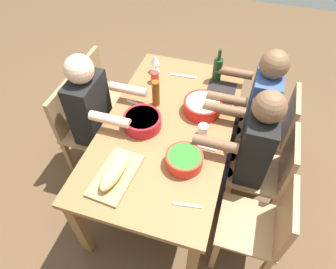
% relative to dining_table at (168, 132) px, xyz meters
% --- Properties ---
extents(ground_plane, '(8.00, 8.00, 0.00)m').
position_rel_dining_table_xyz_m(ground_plane, '(0.00, 0.00, -0.65)').
color(ground_plane, brown).
extents(dining_table, '(1.66, 0.93, 0.74)m').
position_rel_dining_table_xyz_m(dining_table, '(0.00, 0.00, 0.00)').
color(dining_table, olive).
rests_on(dining_table, ground_plane).
extents(chair_far_center, '(0.40, 0.40, 0.85)m').
position_rel_dining_table_xyz_m(chair_far_center, '(0.00, 0.79, -0.17)').
color(chair_far_center, '#A87F56').
rests_on(chair_far_center, ground_plane).
extents(diner_far_center, '(0.41, 0.53, 1.20)m').
position_rel_dining_table_xyz_m(diner_far_center, '(-0.00, 0.60, 0.04)').
color(diner_far_center, '#2D2D38').
rests_on(diner_far_center, ground_plane).
extents(chair_near_left, '(0.40, 0.40, 0.85)m').
position_rel_dining_table_xyz_m(chair_near_left, '(-0.46, -0.79, -0.17)').
color(chair_near_left, '#A87F56').
rests_on(chair_near_left, ground_plane).
extents(chair_near_center, '(0.40, 0.40, 0.85)m').
position_rel_dining_table_xyz_m(chair_near_center, '(0.00, -0.79, -0.17)').
color(chair_near_center, '#A87F56').
rests_on(chair_near_center, ground_plane).
extents(diner_near_center, '(0.41, 0.53, 1.20)m').
position_rel_dining_table_xyz_m(diner_near_center, '(0.00, -0.60, 0.04)').
color(diner_near_center, '#2D2D38').
rests_on(diner_near_center, ground_plane).
extents(chair_far_left, '(0.40, 0.40, 0.85)m').
position_rel_dining_table_xyz_m(chair_far_left, '(-0.46, 0.79, -0.17)').
color(chair_far_left, '#A87F56').
rests_on(chair_far_left, ground_plane).
extents(diner_far_left, '(0.41, 0.53, 1.20)m').
position_rel_dining_table_xyz_m(diner_far_left, '(-0.46, 0.60, 0.04)').
color(diner_far_left, '#2D2D38').
rests_on(diner_far_left, ground_plane).
extents(chair_far_right, '(0.40, 0.40, 0.85)m').
position_rel_dining_table_xyz_m(chair_far_right, '(0.46, 0.79, -0.17)').
color(chair_far_right, '#A87F56').
rests_on(chair_far_right, ground_plane).
extents(serving_bowl_salad, '(0.27, 0.27, 0.10)m').
position_rel_dining_table_xyz_m(serving_bowl_salad, '(0.07, -0.17, 0.14)').
color(serving_bowl_salad, '#B21923').
rests_on(serving_bowl_salad, dining_table).
extents(serving_bowl_pasta, '(0.29, 0.29, 0.10)m').
position_rel_dining_table_xyz_m(serving_bowl_pasta, '(-0.21, 0.21, 0.14)').
color(serving_bowl_pasta, red).
rests_on(serving_bowl_pasta, dining_table).
extents(serving_bowl_greens, '(0.24, 0.24, 0.09)m').
position_rel_dining_table_xyz_m(serving_bowl_greens, '(0.31, 0.21, 0.14)').
color(serving_bowl_greens, red).
rests_on(serving_bowl_greens, dining_table).
extents(cutting_board, '(0.42, 0.25, 0.02)m').
position_rel_dining_table_xyz_m(cutting_board, '(0.53, -0.18, 0.10)').
color(cutting_board, tan).
rests_on(cutting_board, dining_table).
extents(bread_loaf, '(0.33, 0.14, 0.09)m').
position_rel_dining_table_xyz_m(bread_loaf, '(0.53, -0.18, 0.15)').
color(bread_loaf, tan).
rests_on(bread_loaf, cutting_board).
extents(wine_bottle, '(0.08, 0.08, 0.29)m').
position_rel_dining_table_xyz_m(wine_bottle, '(-0.63, 0.24, 0.20)').
color(wine_bottle, '#193819').
rests_on(wine_bottle, dining_table).
extents(beer_bottle, '(0.06, 0.06, 0.22)m').
position_rel_dining_table_xyz_m(beer_bottle, '(-0.18, -0.15, 0.20)').
color(beer_bottle, brown).
rests_on(beer_bottle, dining_table).
extents(wine_glass, '(0.08, 0.08, 0.17)m').
position_rel_dining_table_xyz_m(wine_glass, '(-0.59, -0.30, 0.20)').
color(wine_glass, silver).
rests_on(wine_glass, dining_table).
extents(cup_far_center, '(0.07, 0.07, 0.09)m').
position_rel_dining_table_xyz_m(cup_far_center, '(0.02, 0.26, 0.13)').
color(cup_far_center, white).
rests_on(cup_far_center, dining_table).
extents(fork_far_center, '(0.02, 0.17, 0.01)m').
position_rel_dining_table_xyz_m(fork_far_center, '(0.14, 0.30, 0.09)').
color(fork_far_center, silver).
rests_on(fork_far_center, dining_table).
extents(cup_near_left, '(0.07, 0.07, 0.09)m').
position_rel_dining_table_xyz_m(cup_near_left, '(-0.45, -0.25, 0.13)').
color(cup_near_left, red).
rests_on(cup_near_left, dining_table).
extents(fork_near_center, '(0.04, 0.17, 0.01)m').
position_rel_dining_table_xyz_m(fork_near_center, '(-0.14, -0.30, 0.09)').
color(fork_near_center, silver).
rests_on(fork_near_center, dining_table).
extents(placemat_far_left, '(0.32, 0.23, 0.01)m').
position_rel_dining_table_xyz_m(placemat_far_left, '(-0.46, 0.30, 0.09)').
color(placemat_far_left, black).
rests_on(placemat_far_left, dining_table).
extents(fork_far_right, '(0.04, 0.17, 0.01)m').
position_rel_dining_table_xyz_m(fork_far_right, '(0.60, 0.30, 0.09)').
color(fork_far_right, silver).
rests_on(fork_far_right, dining_table).
extents(carving_knife, '(0.04, 0.23, 0.01)m').
position_rel_dining_table_xyz_m(carving_knife, '(-0.59, -0.04, 0.09)').
color(carving_knife, silver).
rests_on(carving_knife, dining_table).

